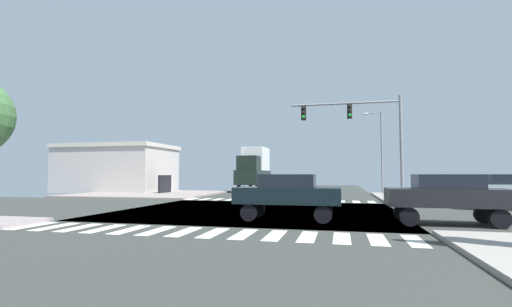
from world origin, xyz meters
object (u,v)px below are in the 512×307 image
bank_building (118,168)px  box_truck_trailing_2 (254,168)px  traffic_signal_mast (357,124)px  street_lamp (379,145)px  sedan_middle_4 (288,193)px  sedan_nearside_1 (447,195)px  sedan_farside_2 (510,189)px

bank_building → box_truck_trailing_2: size_ratio=1.74×
traffic_signal_mast → street_lamp: street_lamp is taller
traffic_signal_mast → sedan_middle_4: (-3.30, -10.38, -4.18)m
traffic_signal_mast → sedan_middle_4: 11.66m
street_lamp → bank_building: bearing=-177.6°
sedan_nearside_1 → bank_building: bearing=54.9°
street_lamp → box_truck_trailing_2: size_ratio=1.07×
sedan_middle_4 → traffic_signal_mast: bearing=-17.6°
sedan_nearside_1 → box_truck_trailing_2: bearing=29.2°
sedan_farside_2 → sedan_middle_4: bearing=-57.3°
bank_building → traffic_signal_mast: bearing=-19.5°
traffic_signal_mast → bank_building: 25.91m
sedan_nearside_1 → sedan_middle_4: size_ratio=1.00×
street_lamp → box_truck_trailing_2: bearing=165.3°
sedan_farside_2 → sedan_middle_4: 12.97m
sedan_nearside_1 → sedan_farside_2: bearing=-35.1°
sedan_nearside_1 → sedan_farside_2: (4.91, 7.00, 0.00)m
bank_building → sedan_middle_4: (20.98, -18.98, -1.38)m
traffic_signal_mast → sedan_nearside_1: bearing=-75.4°
bank_building → sedan_nearside_1: size_ratio=2.92×
bank_building → sedan_nearside_1: bearing=-35.1°
sedan_farside_2 → box_truck_trailing_2: (-18.02, 16.44, 1.45)m
traffic_signal_mast → box_truck_trailing_2: traffic_signal_mast is taller
bank_building → box_truck_trailing_2: (13.88, 4.46, 0.07)m
traffic_signal_mast → street_lamp: 10.02m
street_lamp → bank_building: size_ratio=0.61×
traffic_signal_mast → street_lamp: (2.32, 9.73, -0.67)m
box_truck_trailing_2 → sedan_nearside_1: bearing=119.2°
bank_building → sedan_middle_4: 28.32m
traffic_signal_mast → bank_building: traffic_signal_mast is taller
traffic_signal_mast → sedan_nearside_1: (2.71, -10.38, -4.18)m
street_lamp → sedan_nearside_1: 20.41m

